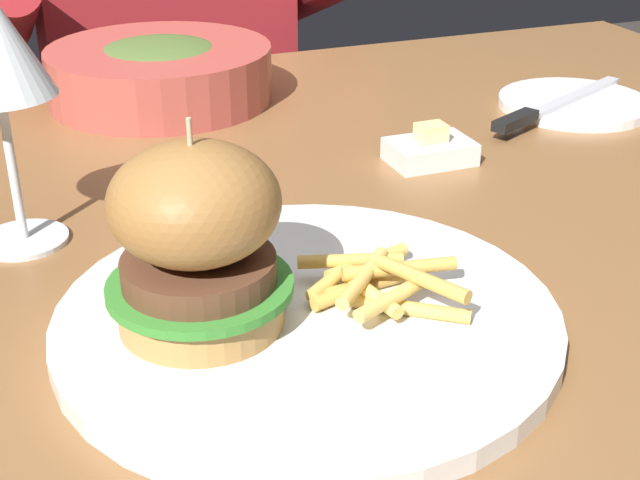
{
  "coord_description": "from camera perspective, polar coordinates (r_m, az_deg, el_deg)",
  "views": [
    {
      "loc": [
        -0.24,
        -0.63,
        1.04
      ],
      "look_at": [
        -0.05,
        -0.16,
        0.78
      ],
      "focal_mm": 50.0,
      "sensor_mm": 36.0,
      "label": 1
    }
  ],
  "objects": [
    {
      "name": "butter_dish",
      "position": [
        0.81,
        7.06,
        5.75
      ],
      "size": [
        0.07,
        0.05,
        0.04
      ],
      "color": "white",
      "rests_on": "dining_table"
    },
    {
      "name": "dining_table",
      "position": [
        0.78,
        -0.53,
        -3.28
      ],
      "size": [
        1.24,
        0.87,
        0.74
      ],
      "color": "brown",
      "rests_on": "ground"
    },
    {
      "name": "table_knife",
      "position": [
        0.94,
        14.49,
        8.26
      ],
      "size": [
        0.22,
        0.11,
        0.01
      ],
      "color": "silver",
      "rests_on": "bread_plate"
    },
    {
      "name": "diner_person",
      "position": [
        1.45,
        -9.45,
        7.24
      ],
      "size": [
        0.51,
        0.36,
        1.18
      ],
      "color": "#282833",
      "rests_on": "ground"
    },
    {
      "name": "burger_sandwich",
      "position": [
        0.51,
        -7.89,
        0.15
      ],
      "size": [
        0.11,
        0.11,
        0.13
      ],
      "color": "#B78447",
      "rests_on": "main_plate"
    },
    {
      "name": "soup_bowl",
      "position": [
        0.98,
        -10.2,
        10.57
      ],
      "size": [
        0.24,
        0.24,
        0.06
      ],
      "color": "#B24C42",
      "rests_on": "dining_table"
    },
    {
      "name": "bread_plate",
      "position": [
        0.99,
        15.95,
        8.41
      ],
      "size": [
        0.16,
        0.16,
        0.01
      ],
      "primitive_type": "cylinder",
      "color": "white",
      "rests_on": "dining_table"
    },
    {
      "name": "main_plate",
      "position": [
        0.55,
        -0.8,
        -5.07
      ],
      "size": [
        0.31,
        0.31,
        0.01
      ],
      "primitive_type": "cylinder",
      "color": "white",
      "rests_on": "dining_table"
    },
    {
      "name": "fries_pile",
      "position": [
        0.56,
        3.55,
        -2.67
      ],
      "size": [
        0.1,
        0.1,
        0.03
      ],
      "color": "#E0B251",
      "rests_on": "main_plate"
    }
  ]
}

